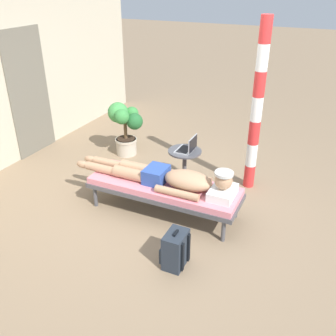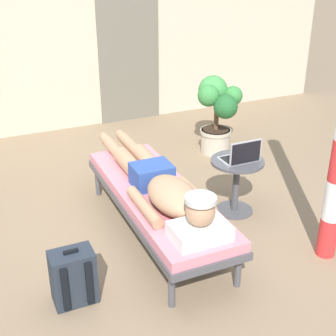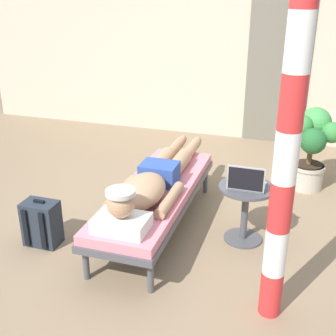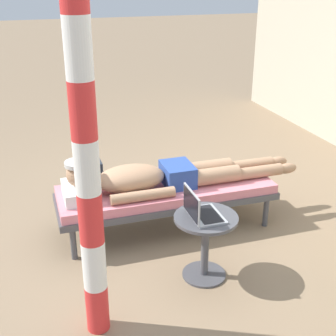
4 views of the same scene
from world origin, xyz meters
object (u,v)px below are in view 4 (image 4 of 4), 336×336
(porch_post, at_px, (87,167))
(side_table, at_px, (205,236))
(backpack, at_px, (92,178))
(person_reclining, at_px, (156,177))
(lounge_chair, at_px, (166,193))
(laptop, at_px, (200,211))

(porch_post, bearing_deg, side_table, 109.79)
(backpack, bearing_deg, person_reclining, 27.44)
(lounge_chair, relative_size, laptop, 6.31)
(backpack, bearing_deg, lounge_chair, 32.11)
(side_table, bearing_deg, porch_post, -70.21)
(side_table, height_order, laptop, laptop)
(lounge_chair, distance_m, laptop, 0.84)
(person_reclining, relative_size, backpack, 5.12)
(lounge_chair, bearing_deg, side_table, 3.76)
(porch_post, bearing_deg, person_reclining, 146.73)
(lounge_chair, bearing_deg, backpack, -147.89)
(person_reclining, xyz_separation_m, backpack, (-0.86, -0.45, -0.32))
(lounge_chair, bearing_deg, laptop, 0.12)
(side_table, bearing_deg, laptop, -90.00)
(laptop, height_order, porch_post, porch_post)
(backpack, relative_size, porch_post, 0.18)
(person_reclining, height_order, laptop, laptop)
(lounge_chair, height_order, backpack, backpack)
(lounge_chair, relative_size, person_reclining, 0.90)
(side_table, distance_m, backpack, 1.77)
(porch_post, bearing_deg, lounge_chair, 143.53)
(side_table, xyz_separation_m, laptop, (-0.00, -0.05, 0.23))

